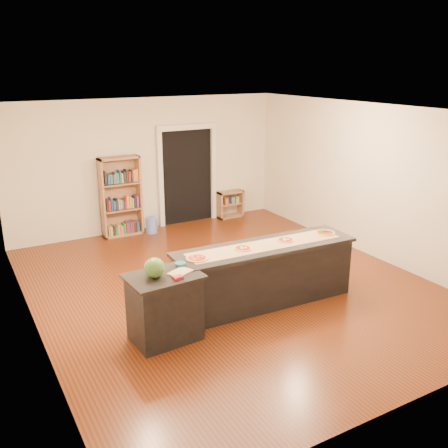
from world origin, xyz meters
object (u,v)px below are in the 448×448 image
kitchen_island (264,274)px  low_shelf (230,204)px  bookshelf (121,197)px  side_counter (165,307)px  waste_bin (151,225)px  watermelon (154,268)px

kitchen_island → low_shelf: size_ratio=4.49×
bookshelf → low_shelf: bookshelf is taller
side_counter → waste_bin: side_counter is taller
bookshelf → low_shelf: size_ratio=2.67×
bookshelf → low_shelf: (2.63, 0.01, -0.52)m
low_shelf → waste_bin: 2.06m
bookshelf → waste_bin: (0.57, -0.17, -0.66)m
low_shelf → watermelon: size_ratio=2.39×
side_counter → low_shelf: side_counter is taller
kitchen_island → watermelon: watermelon is taller
side_counter → watermelon: watermelon is taller
watermelon → side_counter: bearing=5.7°
watermelon → kitchen_island: bearing=8.1°
low_shelf → watermelon: watermelon is taller
side_counter → low_shelf: 5.57m
low_shelf → watermelon: bearing=-129.8°
low_shelf → waste_bin: low_shelf is taller
side_counter → waste_bin: bearing=67.1°
low_shelf → watermelon: (-3.61, -4.34, 0.73)m
kitchen_island → bookshelf: bookshelf is taller
waste_bin → side_counter: bearing=-109.1°
bookshelf → side_counter: bearing=-101.4°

